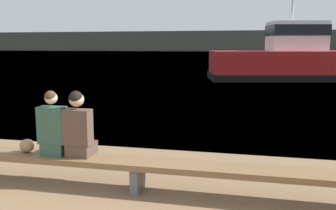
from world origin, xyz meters
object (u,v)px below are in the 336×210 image
shopping_bag (27,146)px  tugboat_red (289,61)px  bench_main (138,166)px  person_right (79,128)px  person_left (54,128)px

shopping_bag → tugboat_red: 20.20m
bench_main → person_right: bearing=179.3°
bench_main → person_right: 1.06m
person_right → tugboat_red: (4.65, 19.43, 0.23)m
person_right → shopping_bag: size_ratio=4.45×
bench_main → tugboat_red: (3.72, 19.44, 0.75)m
person_right → tugboat_red: bearing=76.5°
shopping_bag → person_left: bearing=-1.4°
bench_main → tugboat_red: size_ratio=0.81×
bench_main → tugboat_red: bearing=79.2°
person_right → shopping_bag: person_right is taller
person_right → bench_main: bearing=-0.7°
tugboat_red → person_left: bearing=152.4°
bench_main → person_left: 1.43m
bench_main → person_left: person_left is taller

